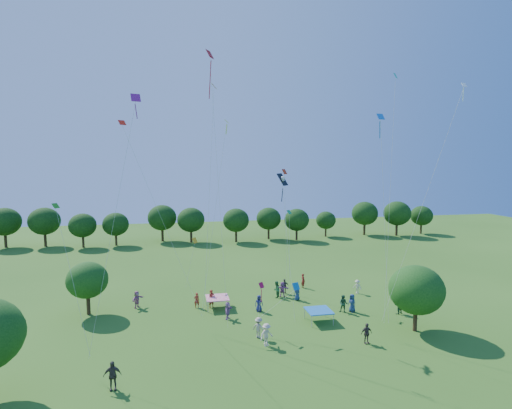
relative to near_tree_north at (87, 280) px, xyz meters
The scene contains 38 objects.
near_tree_north is the anchor object (origin of this frame).
near_tree_east 29.58m from the near_tree_north, 18.41° to the right, with size 4.56×4.56×5.65m.
treeline 35.42m from the near_tree_north, 68.93° to the left, with size 88.01×8.77×6.77m.
tent_red_stripe 12.32m from the near_tree_north, ahead, with size 2.20×2.20×1.10m.
tent_blue 21.64m from the near_tree_north, 15.97° to the right, with size 2.20×2.20×1.10m.
crowd_person_0 16.31m from the near_tree_north, ahead, with size 0.79×0.43×1.60m, color navy.
crowd_person_1 11.81m from the near_tree_north, ahead, with size 0.67×0.43×1.80m, color maroon.
crowd_person_2 18.73m from the near_tree_north, ahead, with size 0.88×0.47×1.78m, color #2B6635.
crowd_person_3 27.66m from the near_tree_north, ahead, with size 1.00×0.45×1.53m, color beige.
crowd_person_4 14.49m from the near_tree_north, 72.90° to the right, with size 1.10×0.50×1.87m, color #423B35.
crowd_person_5 19.46m from the near_tree_north, ahead, with size 1.50×0.54×1.61m, color #A8629F.
crowd_person_6 20.61m from the near_tree_north, ahead, with size 0.78×0.42×1.57m, color navy.
crowd_person_7 22.80m from the near_tree_north, ahead, with size 0.61×0.39×1.64m, color maroon.
crowd_person_8 29.36m from the near_tree_north, 10.92° to the right, with size 0.89×0.48×1.81m, color #204C2D.
crowd_person_9 17.00m from the near_tree_north, 28.85° to the right, with size 1.13×0.51×1.73m, color #AB9C89.
crowd_person_10 25.42m from the near_tree_north, 25.18° to the right, with size 0.97×0.44×1.65m, color #413534.
crowd_person_11 13.51m from the near_tree_north, 16.23° to the right, with size 1.49×0.53×1.59m, color #A661A5.
crowd_person_12 25.15m from the near_tree_north, ahead, with size 0.85×0.46×1.73m, color navy.
crowd_person_13 10.42m from the near_tree_north, ahead, with size 0.56×0.36×1.51m, color maroon.
crowd_person_14 24.29m from the near_tree_north, 10.08° to the right, with size 0.83×0.45×1.69m, color #214D30.
crowd_person_15 18.03m from the near_tree_north, 32.66° to the right, with size 1.18×0.53×1.80m, color beige.
crowd_person_16 20.04m from the near_tree_north, ahead, with size 0.94×0.43×1.61m, color #433735.
crowd_person_17 5.05m from the near_tree_north, 10.81° to the left, with size 1.59×0.57×1.71m, color #A86288.
pirate_kite 20.47m from the near_tree_north, 16.82° to the right, with size 1.25×4.20×12.03m.
red_high_kite 20.50m from the near_tree_north, 28.37° to the right, with size 1.31×3.45×21.94m.
small_kite_0 21.63m from the near_tree_north, ahead, with size 0.70×0.85×12.27m.
small_kite_1 17.76m from the near_tree_north, 17.23° to the right, with size 1.61×2.96×19.87m.
small_kite_2 16.18m from the near_tree_north, 21.32° to the right, with size 2.66×1.64×16.63m.
small_kite_3 20.76m from the near_tree_north, ahead, with size 0.64×0.62×7.90m.
small_kite_4 19.41m from the near_tree_north, 24.51° to the right, with size 3.44×0.93×3.11m.
small_kite_5 16.15m from the near_tree_north, 61.01° to the right, with size 3.60×3.52×17.86m.
small_kite_6 31.67m from the near_tree_north, 23.98° to the right, with size 3.95×3.65×18.58m.
small_kite_7 29.60m from the near_tree_north, 19.52° to the right, with size 1.48×1.95×20.15m.
small_kite_8 16.77m from the near_tree_north, 25.51° to the right, with size 0.55×0.50×3.04m.
small_kite_9 12.80m from the near_tree_north, 42.24° to the right, with size 6.47×1.52×16.36m.
small_kite_10 10.94m from the near_tree_north, 19.55° to the left, with size 1.40×1.59×4.97m.
small_kite_11 10.93m from the near_tree_north, 86.38° to the right, with size 2.70×3.03×10.11m.
small_kite_12 28.12m from the near_tree_north, 26.99° to the right, with size 2.66×2.22×16.43m.
Camera 1 is at (-6.01, -16.37, 14.24)m, focal length 28.00 mm.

